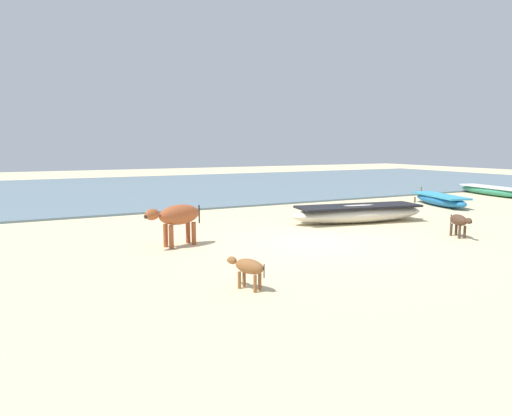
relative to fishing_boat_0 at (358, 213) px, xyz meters
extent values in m
plane|color=beige|center=(-3.08, -2.01, -0.31)|extent=(80.00, 80.00, 0.00)
cube|color=slate|center=(-3.08, 15.03, -0.27)|extent=(60.00, 20.00, 0.08)
ellipsoid|color=beige|center=(0.00, 0.00, -0.02)|extent=(4.90, 1.98, 0.58)
cube|color=black|center=(0.00, 0.00, 0.22)|extent=(4.33, 1.86, 0.07)
cube|color=olive|center=(0.35, -0.06, 0.14)|extent=(0.29, 1.02, 0.04)
cylinder|color=olive|center=(2.16, -0.37, 0.37)|extent=(0.06, 0.06, 0.20)
ellipsoid|color=#1E669E|center=(5.87, 1.71, -0.08)|extent=(2.00, 3.60, 0.47)
cube|color=#3399BF|center=(5.87, 1.71, 0.12)|extent=(1.85, 3.20, 0.07)
cube|color=olive|center=(5.95, 1.96, 0.05)|extent=(0.81, 0.37, 0.04)
cylinder|color=olive|center=(6.37, 3.23, 0.25)|extent=(0.06, 0.06, 0.20)
ellipsoid|color=#338C66|center=(11.44, 2.99, -0.09)|extent=(1.82, 4.94, 0.46)
cube|color=white|center=(11.44, 2.99, 0.11)|extent=(1.69, 4.37, 0.07)
cube|color=olive|center=(11.37, 2.63, 0.04)|extent=(0.80, 0.27, 0.04)
ellipsoid|color=#9E4C28|center=(-6.36, -0.71, 0.49)|extent=(1.25, 0.78, 0.51)
ellipsoid|color=#9E4C28|center=(-7.11, -0.94, 0.57)|extent=(0.43, 0.33, 0.28)
sphere|color=#2D2119|center=(-7.27, -0.99, 0.54)|extent=(0.13, 0.13, 0.11)
cylinder|color=#9E4C28|center=(-6.65, -0.93, -0.02)|extent=(0.12, 0.12, 0.58)
cylinder|color=#9E4C28|center=(-6.72, -0.69, -0.02)|extent=(0.12, 0.12, 0.58)
cylinder|color=#9E4C28|center=(-6.00, -0.74, -0.02)|extent=(0.12, 0.12, 0.58)
cylinder|color=#9E4C28|center=(-6.07, -0.49, -0.02)|extent=(0.12, 0.12, 0.58)
cylinder|color=#2D2119|center=(-5.77, -0.54, 0.43)|extent=(0.04, 0.04, 0.48)
ellipsoid|color=#4C3323|center=(0.88, -3.18, 0.17)|extent=(0.50, 0.75, 0.31)
ellipsoid|color=#4C3323|center=(0.72, -3.62, 0.22)|extent=(0.21, 0.26, 0.17)
sphere|color=#2D2119|center=(0.69, -3.72, 0.20)|extent=(0.08, 0.08, 0.06)
cylinder|color=#4C3323|center=(0.88, -3.40, -0.14)|extent=(0.07, 0.07, 0.35)
cylinder|color=#4C3323|center=(0.74, -3.35, -0.14)|extent=(0.07, 0.07, 0.35)
cylinder|color=#4C3323|center=(1.02, -3.01, -0.14)|extent=(0.07, 0.07, 0.35)
cylinder|color=#4C3323|center=(0.87, -2.96, -0.14)|extent=(0.07, 0.07, 0.35)
cylinder|color=#2D2119|center=(1.00, -2.83, 0.14)|extent=(0.02, 0.02, 0.29)
ellipsoid|color=brown|center=(-6.34, -4.66, 0.11)|extent=(0.48, 0.66, 0.27)
ellipsoid|color=brown|center=(-6.51, -4.29, 0.15)|extent=(0.20, 0.23, 0.14)
sphere|color=#2D2119|center=(-6.55, -4.21, 0.13)|extent=(0.07, 0.07, 0.06)
cylinder|color=brown|center=(-6.47, -4.53, -0.16)|extent=(0.06, 0.06, 0.31)
cylinder|color=brown|center=(-6.35, -4.47, -0.16)|extent=(0.06, 0.06, 0.31)
cylinder|color=brown|center=(-6.32, -4.85, -0.16)|extent=(0.06, 0.06, 0.31)
cylinder|color=brown|center=(-6.20, -4.80, -0.16)|extent=(0.06, 0.06, 0.31)
cylinder|color=#2D2119|center=(-6.20, -4.96, 0.08)|extent=(0.02, 0.02, 0.25)
camera|label=1|loc=(-9.72, -11.52, 2.21)|focal=31.37mm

